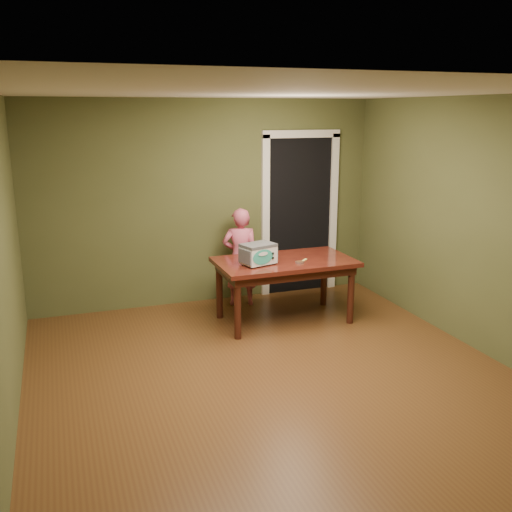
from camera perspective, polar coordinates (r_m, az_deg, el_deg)
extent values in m
plane|color=#573618|center=(5.45, 2.14, -12.36)|extent=(5.00, 5.00, 0.00)
cube|color=#4C522C|center=(7.34, -5.01, 5.30)|extent=(4.50, 0.02, 2.60)
cube|color=#4C522C|center=(2.95, 20.89, -9.60)|extent=(4.50, 0.02, 2.60)
cube|color=#4C522C|center=(4.68, -24.24, -1.15)|extent=(0.02, 5.00, 2.60)
cube|color=#4C522C|center=(6.19, 22.04, 2.60)|extent=(0.02, 5.00, 2.60)
cube|color=white|center=(4.87, 2.44, 16.12)|extent=(4.50, 5.00, 0.02)
cube|color=black|center=(8.08, 3.46, 4.36)|extent=(0.90, 0.60, 2.10)
cube|color=black|center=(7.79, 4.36, 3.98)|extent=(0.90, 0.02, 2.10)
cube|color=white|center=(7.59, 0.95, 3.74)|extent=(0.10, 0.06, 2.20)
cube|color=white|center=(7.99, 7.70, 4.15)|extent=(0.10, 0.06, 2.20)
cube|color=white|center=(7.66, 4.57, 12.08)|extent=(1.10, 0.06, 0.10)
cube|color=#3D130E|center=(6.69, 2.89, -0.60)|extent=(1.61, 0.91, 0.05)
cube|color=#35150D|center=(6.71, 2.88, -1.22)|extent=(1.49, 0.79, 0.10)
cylinder|color=#35150D|center=(6.25, -1.85, -5.27)|extent=(0.08, 0.08, 0.70)
cylinder|color=#35150D|center=(6.88, -3.68, -3.42)|extent=(0.08, 0.08, 0.70)
cylinder|color=#35150D|center=(6.79, 9.46, -3.84)|extent=(0.08, 0.08, 0.70)
cylinder|color=#35150D|center=(7.38, 6.81, -2.27)|extent=(0.08, 0.08, 0.70)
cylinder|color=#4C4F54|center=(6.32, -0.35, -1.17)|extent=(0.02, 0.02, 0.02)
cylinder|color=#4C4F54|center=(6.47, -1.35, -0.79)|extent=(0.02, 0.02, 0.02)
cylinder|color=#4C4F54|center=(6.49, 1.78, -0.75)|extent=(0.02, 0.02, 0.02)
cylinder|color=#4C4F54|center=(6.64, 0.76, -0.40)|extent=(0.02, 0.02, 0.02)
cube|color=white|center=(6.45, 0.22, 0.16)|extent=(0.42, 0.35, 0.20)
cube|color=#4C4F54|center=(6.42, 0.22, 1.10)|extent=(0.42, 0.35, 0.03)
cube|color=#4C4F54|center=(6.34, -1.15, -0.08)|extent=(0.08, 0.23, 0.16)
cube|color=#4C4F54|center=(6.56, 1.54, 0.40)|extent=(0.08, 0.23, 0.16)
ellipsoid|color=teal|center=(6.33, 0.70, -0.12)|extent=(0.26, 0.09, 0.17)
cylinder|color=black|center=(6.40, 1.71, 0.26)|extent=(0.03, 0.02, 0.02)
cylinder|color=black|center=(6.42, 1.70, -0.19)|extent=(0.02, 0.02, 0.02)
cylinder|color=silver|center=(6.54, 4.39, -0.64)|extent=(0.10, 0.10, 0.02)
cylinder|color=#4B3019|center=(6.54, 4.40, -0.58)|extent=(0.09, 0.09, 0.01)
cube|color=#FFF56E|center=(6.65, 4.75, -0.47)|extent=(0.15, 0.14, 0.01)
imported|color=#CD5471|center=(7.28, -1.57, -0.10)|extent=(0.53, 0.42, 1.26)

